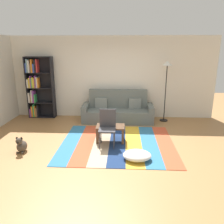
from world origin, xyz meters
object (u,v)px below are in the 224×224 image
(folding_chair, at_px, (107,125))
(dog, at_px, (21,145))
(bookshelf, at_px, (37,87))
(pouf, at_px, (137,155))
(standing_lamp, at_px, (167,71))
(tv_remote, at_px, (109,126))
(coffee_table, at_px, (110,129))
(couch, at_px, (118,111))

(folding_chair, bearing_deg, dog, -107.66)
(bookshelf, xyz_separation_m, pouf, (3.21, -2.95, -0.93))
(folding_chair, bearing_deg, standing_lamp, 108.19)
(standing_lamp, distance_m, tv_remote, 2.77)
(folding_chair, bearing_deg, pouf, 11.83)
(pouf, distance_m, dog, 2.65)
(standing_lamp, bearing_deg, pouf, -110.41)
(pouf, xyz_separation_m, tv_remote, (-0.66, 0.90, 0.32))
(coffee_table, distance_m, standing_lamp, 2.75)
(bookshelf, relative_size, folding_chair, 2.27)
(coffee_table, height_order, standing_lamp, standing_lamp)
(bookshelf, height_order, folding_chair, bookshelf)
(couch, height_order, folding_chair, couch)
(bookshelf, height_order, coffee_table, bookshelf)
(standing_lamp, relative_size, tv_remote, 12.89)
(couch, height_order, standing_lamp, standing_lamp)
(coffee_table, relative_size, dog, 1.80)
(pouf, bearing_deg, standing_lamp, 69.59)
(coffee_table, xyz_separation_m, pouf, (0.63, -0.96, -0.23))
(dog, relative_size, tv_remote, 2.65)
(bookshelf, xyz_separation_m, coffee_table, (2.58, -1.98, -0.70))
(couch, xyz_separation_m, pouf, (0.49, -2.66, -0.23))
(couch, bearing_deg, coffee_table, -94.70)
(tv_remote, xyz_separation_m, folding_chair, (-0.03, -0.17, 0.11))
(pouf, xyz_separation_m, standing_lamp, (1.02, 2.75, 1.51))
(coffee_table, xyz_separation_m, tv_remote, (-0.03, -0.06, 0.09))
(folding_chair, bearing_deg, tv_remote, 140.05)
(couch, relative_size, tv_remote, 15.07)
(coffee_table, xyz_separation_m, dog, (-2.01, -0.72, -0.17))
(tv_remote, relative_size, folding_chair, 0.17)
(tv_remote, bearing_deg, bookshelf, 114.02)
(couch, distance_m, bookshelf, 2.82)
(bookshelf, bearing_deg, dog, -78.06)
(bookshelf, xyz_separation_m, standing_lamp, (4.24, -0.20, 0.58))
(coffee_table, bearing_deg, dog, -160.30)
(couch, bearing_deg, folding_chair, -95.83)
(bookshelf, distance_m, tv_remote, 3.32)
(tv_remote, bearing_deg, folding_chair, -125.63)
(couch, xyz_separation_m, bookshelf, (-2.72, 0.28, 0.70))
(couch, relative_size, pouf, 3.71)
(dog, xyz_separation_m, standing_lamp, (3.67, 2.51, 1.45))
(tv_remote, distance_m, folding_chair, 0.20)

